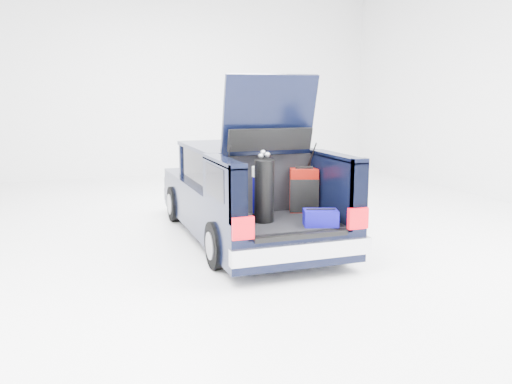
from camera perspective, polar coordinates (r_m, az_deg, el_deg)
name	(u,v)px	position (r m, az deg, el deg)	size (l,w,h in m)	color
ground	(245,237)	(8.53, -1.12, -4.77)	(14.00, 14.00, 0.00)	white
car	(243,194)	(8.48, -1.36, -0.20)	(1.87, 4.65, 2.47)	black
red_suitcase	(304,190)	(7.52, 5.08, 0.16)	(0.44, 0.37, 0.64)	#660903
black_golf_bag	(264,191)	(6.84, 0.87, 0.16)	(0.33, 0.38, 0.92)	black
blue_golf_bag	(261,193)	(7.02, 0.52, -0.06)	(0.31, 0.31, 0.79)	black
blue_duffel	(321,218)	(6.78, 6.81, -2.70)	(0.48, 0.39, 0.22)	#090467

